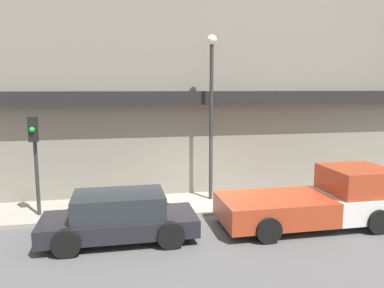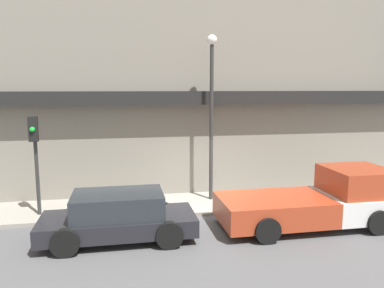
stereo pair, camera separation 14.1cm
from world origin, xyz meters
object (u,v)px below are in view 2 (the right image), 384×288
object	(u,v)px
fire_hydrant	(82,205)
traffic_light	(35,148)
pickup_truck	(320,201)
parked_car	(118,217)
street_lamp	(212,100)

from	to	relation	value
fire_hydrant	traffic_light	xyz separation A→B (m)	(-1.39, 0.23, 1.94)
fire_hydrant	pickup_truck	bearing A→B (deg)	-15.04
parked_car	street_lamp	world-z (taller)	street_lamp
pickup_truck	street_lamp	xyz separation A→B (m)	(-2.80, 2.95, 3.07)
parked_car	fire_hydrant	distance (m)	2.35
fire_hydrant	street_lamp	world-z (taller)	street_lamp
street_lamp	traffic_light	distance (m)	6.23
parked_car	fire_hydrant	bearing A→B (deg)	122.53
parked_car	street_lamp	xyz separation A→B (m)	(3.41, 2.95, 3.18)
street_lamp	traffic_light	bearing A→B (deg)	-173.10
pickup_truck	parked_car	size ratio (longest dim) A/B	1.28
pickup_truck	traffic_light	distance (m)	9.23
pickup_truck	traffic_light	xyz separation A→B (m)	(-8.81, 2.22, 1.61)
parked_car	traffic_light	xyz separation A→B (m)	(-2.61, 2.22, 1.71)
pickup_truck	fire_hydrant	size ratio (longest dim) A/B	8.42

